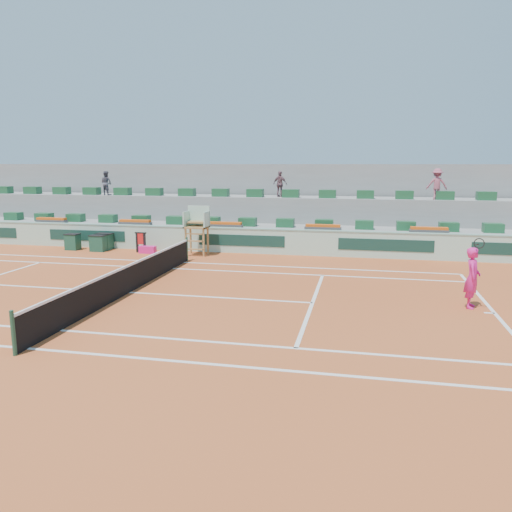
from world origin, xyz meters
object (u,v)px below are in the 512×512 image
Objects in this scene: drink_cooler_a at (104,241)px; umpire_chair at (197,224)px; tennis_player at (472,278)px; player_bag at (148,250)px.

umpire_chair is at bearing -5.16° from drink_cooler_a.
umpire_chair is 1.05× the size of tennis_player.
tennis_player is at bearing -24.20° from drink_cooler_a.
player_bag is 2.78m from drink_cooler_a.
umpire_chair reaches higher than player_bag.
player_bag is 15.51m from tennis_player.
drink_cooler_a reaches higher than player_bag.
tennis_player is at bearing -26.28° from player_bag.
drink_cooler_a is at bearing 174.84° from umpire_chair.
umpire_chair reaches higher than tennis_player.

